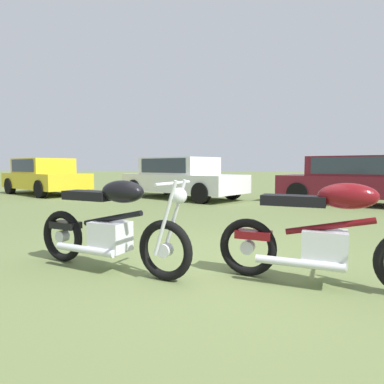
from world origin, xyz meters
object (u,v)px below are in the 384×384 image
at_px(motorcycle_black, 110,226).
at_px(car_yellow, 44,174).
at_px(motorcycle_maroon, 326,235).
at_px(car_white, 181,176).
at_px(car_burgundy, 358,178).

bearing_deg(motorcycle_black, car_yellow, 144.60).
relative_size(motorcycle_black, motorcycle_maroon, 1.00).
distance_m(car_white, car_burgundy, 5.61).
relative_size(motorcycle_black, car_burgundy, 0.42).
bearing_deg(car_white, car_yellow, -155.02).
relative_size(car_yellow, car_white, 0.92).
bearing_deg(motorcycle_maroon, car_yellow, 149.02).
distance_m(motorcycle_black, car_white, 8.06).
xyz_separation_m(motorcycle_black, car_yellow, (-7.39, 7.95, 0.30)).
bearing_deg(car_yellow, car_burgundy, 22.26).
relative_size(motorcycle_black, car_white, 0.42).
bearing_deg(car_burgundy, car_white, -164.06).
height_order(car_yellow, car_white, same).
relative_size(motorcycle_maroon, car_yellow, 0.46).
xyz_separation_m(car_yellow, car_white, (5.73, -0.07, 0.00)).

